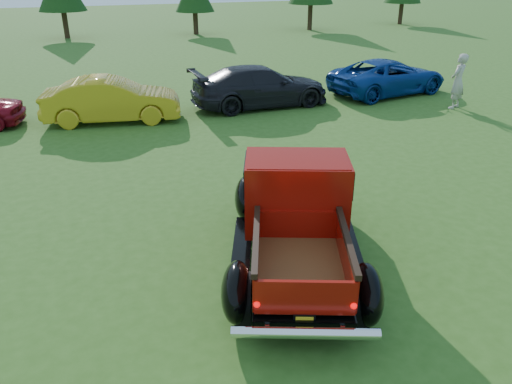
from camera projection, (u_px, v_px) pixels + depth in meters
name	position (u px, v px, depth m)	size (l,w,h in m)	color
ground	(257.00, 245.00, 9.43)	(120.00, 120.00, 0.00)	#2F5418
pickup_truck	(296.00, 209.00, 8.86)	(3.70, 5.28, 1.84)	black
show_car_yellow	(112.00, 100.00, 16.42)	(1.54, 4.41, 1.45)	gold
show_car_grey	(260.00, 86.00, 18.20)	(2.06, 5.06, 1.47)	black
show_car_blue	(388.00, 77.00, 19.96)	(2.27, 4.93, 1.37)	navy
spectator	(458.00, 81.00, 17.83)	(0.71, 0.47, 1.95)	#ADA796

